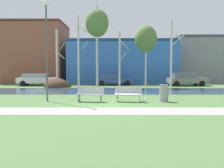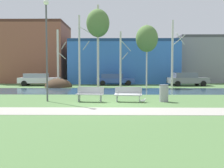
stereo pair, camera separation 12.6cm
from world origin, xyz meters
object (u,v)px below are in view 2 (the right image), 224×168
at_px(trash_bin, 164,93).
at_px(parked_sedan_second_blue, 114,79).
at_px(streetlamp, 46,35).
at_px(bench_left, 90,94).
at_px(bench_right, 128,94).
at_px(parked_hatch_third_grey, 187,79).
at_px(parked_van_nearest_white, 39,79).
at_px(seagull, 143,101).

distance_m(trash_bin, parked_sedan_second_blue, 16.30).
bearing_deg(streetlamp, bench_left, -3.88).
relative_size(bench_right, streetlamp, 0.28).
distance_m(parked_sedan_second_blue, parked_hatch_third_grey, 8.75).
relative_size(bench_right, parked_van_nearest_white, 0.34).
bearing_deg(parked_sedan_second_blue, parked_hatch_third_grey, -7.28).
relative_size(bench_right, trash_bin, 1.64).
height_order(parked_van_nearest_white, parked_sedan_second_blue, parked_van_nearest_white).
height_order(bench_left, seagull, bench_left).
height_order(bench_right, parked_van_nearest_white, parked_van_nearest_white).
height_order(bench_right, parked_hatch_third_grey, parked_hatch_third_grey).
bearing_deg(bench_left, seagull, -8.17).
bearing_deg(bench_right, seagull, -28.46).
distance_m(bench_right, parked_van_nearest_white, 18.23).
distance_m(bench_right, seagull, 0.99).
bearing_deg(streetlamp, parked_hatch_third_grey, 49.59).
distance_m(bench_left, streetlamp, 4.33).
bearing_deg(bench_left, parked_hatch_third_grey, 56.22).
height_order(bench_left, parked_van_nearest_white, parked_van_nearest_white).
bearing_deg(bench_left, streetlamp, 176.12).
bearing_deg(parked_sedan_second_blue, bench_right, -86.73).
relative_size(seagull, streetlamp, 0.06).
xyz_separation_m(bench_left, bench_right, (2.26, 0.00, 0.00)).
bearing_deg(parked_sedan_second_blue, parked_van_nearest_white, -174.46).
xyz_separation_m(streetlamp, parked_sedan_second_blue, (3.92, 15.91, -3.19)).
bearing_deg(streetlamp, bench_right, -2.07).
relative_size(bench_left, parked_sedan_second_blue, 0.34).
bearing_deg(bench_left, trash_bin, 0.89).
bearing_deg(trash_bin, parked_van_nearest_white, 128.82).
height_order(bench_left, trash_bin, trash_bin).
bearing_deg(parked_van_nearest_white, trash_bin, -51.18).
xyz_separation_m(seagull, parked_van_nearest_white, (-10.88, 15.64, 0.66)).
height_order(seagull, parked_sedan_second_blue, parked_sedan_second_blue).
xyz_separation_m(bench_right, trash_bin, (2.11, 0.07, 0.05)).
height_order(bench_right, trash_bin, trash_bin).
height_order(trash_bin, parked_sedan_second_blue, parked_sedan_second_blue).
bearing_deg(parked_van_nearest_white, parked_sedan_second_blue, 5.54).
distance_m(bench_left, parked_sedan_second_blue, 16.14).
height_order(parked_sedan_second_blue, parked_hatch_third_grey, parked_hatch_third_grey).
xyz_separation_m(bench_right, streetlamp, (-4.84, 0.17, 3.47)).
xyz_separation_m(bench_right, parked_sedan_second_blue, (-0.92, 16.08, 0.28)).
xyz_separation_m(seagull, parked_sedan_second_blue, (-1.73, 16.52, 0.62)).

